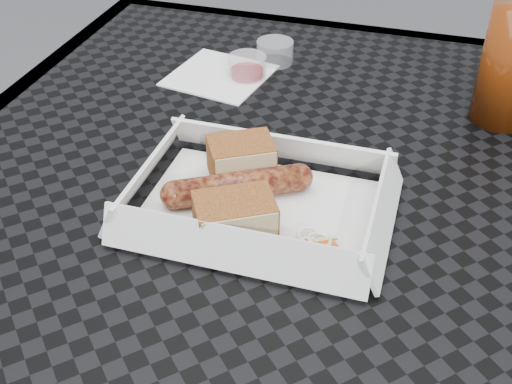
# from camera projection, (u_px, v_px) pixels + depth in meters

# --- Properties ---
(patio_table) EXTENTS (0.80, 0.80, 0.74)m
(patio_table) POSITION_uv_depth(u_px,v_px,m) (296.00, 224.00, 0.72)
(patio_table) COLOR black
(patio_table) RESTS_ON ground
(food_tray) EXTENTS (0.22, 0.15, 0.00)m
(food_tray) POSITION_uv_depth(u_px,v_px,m) (259.00, 209.00, 0.62)
(food_tray) COLOR white
(food_tray) RESTS_ON patio_table
(bratwurst) EXTENTS (0.14, 0.09, 0.03)m
(bratwurst) POSITION_uv_depth(u_px,v_px,m) (238.00, 186.00, 0.62)
(bratwurst) COLOR brown
(bratwurst) RESTS_ON food_tray
(bread_near) EXTENTS (0.08, 0.07, 0.04)m
(bread_near) POSITION_uv_depth(u_px,v_px,m) (241.00, 159.00, 0.65)
(bread_near) COLOR brown
(bread_near) RESTS_ON food_tray
(bread_far) EXTENTS (0.09, 0.08, 0.04)m
(bread_far) POSITION_uv_depth(u_px,v_px,m) (235.00, 216.00, 0.58)
(bread_far) COLOR brown
(bread_far) RESTS_ON food_tray
(veg_garnish) EXTENTS (0.03, 0.03, 0.00)m
(veg_garnish) POSITION_uv_depth(u_px,v_px,m) (318.00, 247.00, 0.57)
(veg_garnish) COLOR #E34209
(veg_garnish) RESTS_ON food_tray
(napkin) EXTENTS (0.14, 0.14, 0.00)m
(napkin) POSITION_uv_depth(u_px,v_px,m) (220.00, 75.00, 0.85)
(napkin) COLOR white
(napkin) RESTS_ON patio_table
(condiment_cup_sauce) EXTENTS (0.05, 0.05, 0.03)m
(condiment_cup_sauce) POSITION_uv_depth(u_px,v_px,m) (247.00, 67.00, 0.83)
(condiment_cup_sauce) COLOR #960A0D
(condiment_cup_sauce) RESTS_ON patio_table
(condiment_cup_empty) EXTENTS (0.05, 0.05, 0.03)m
(condiment_cup_empty) POSITION_uv_depth(u_px,v_px,m) (275.00, 52.00, 0.87)
(condiment_cup_empty) COLOR silver
(condiment_cup_empty) RESTS_ON patio_table
(drink_glass) EXTENTS (0.07, 0.07, 0.14)m
(drink_glass) POSITION_uv_depth(u_px,v_px,m) (512.00, 65.00, 0.72)
(drink_glass) COLOR #5D2207
(drink_glass) RESTS_ON patio_table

